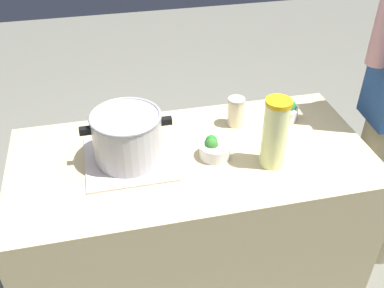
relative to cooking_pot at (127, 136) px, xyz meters
name	(u,v)px	position (x,y,z in m)	size (l,w,h in m)	color
counter_slab	(192,236)	(0.23, -0.03, -0.54)	(1.32, 0.64, 0.87)	#C8B481
dish_cloth	(130,158)	(0.00, 0.00, -0.10)	(0.32, 0.32, 0.01)	beige
cooking_pot	(127,136)	(0.00, 0.00, 0.00)	(0.32, 0.25, 0.18)	#B7B7BC
lemonade_pitcher	(275,133)	(0.49, -0.14, 0.03)	(0.09, 0.09, 0.26)	#EBF39F
mason_jar	(236,112)	(0.44, 0.13, -0.04)	(0.07, 0.07, 0.12)	beige
broccoli_bowl_front	(214,149)	(0.30, -0.05, -0.07)	(0.11, 0.11, 0.08)	silver
broccoli_bowl_center	(287,111)	(0.65, 0.13, -0.07)	(0.10, 0.10, 0.08)	silver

